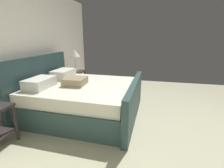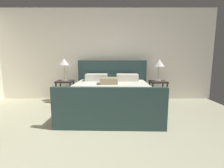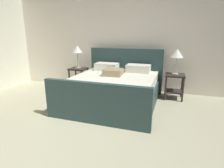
# 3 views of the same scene
# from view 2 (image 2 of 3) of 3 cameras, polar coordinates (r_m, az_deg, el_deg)

# --- Properties ---
(ground_plane) EXTENTS (6.18, 6.07, 0.02)m
(ground_plane) POSITION_cam_2_polar(r_m,az_deg,el_deg) (2.19, -5.36, -24.76)
(ground_plane) COLOR #ADAB8B
(wall_back) EXTENTS (6.30, 0.12, 2.62)m
(wall_back) POSITION_cam_2_polar(r_m,az_deg,el_deg) (4.91, -2.02, 10.05)
(wall_back) COLOR silver
(wall_back) RESTS_ON ground
(bed) EXTENTS (1.98, 2.16, 1.15)m
(bed) POSITION_cam_2_polar(r_m,az_deg,el_deg) (3.79, -0.05, -4.20)
(bed) COLOR #294141
(bed) RESTS_ON ground
(nightstand_right) EXTENTS (0.44, 0.44, 0.60)m
(nightstand_right) POSITION_cam_2_polar(r_m,az_deg,el_deg) (4.66, 15.98, -1.40)
(nightstand_right) COLOR #2B2524
(nightstand_right) RESTS_ON ground
(table_lamp_right) EXTENTS (0.29, 0.29, 0.59)m
(table_lamp_right) POSITION_cam_2_polar(r_m,az_deg,el_deg) (4.59, 16.33, 6.88)
(table_lamp_right) COLOR #B7B293
(table_lamp_right) RESTS_ON nightstand_right
(nightstand_left) EXTENTS (0.44, 0.44, 0.60)m
(nightstand_left) POSITION_cam_2_polar(r_m,az_deg,el_deg) (4.73, -15.72, -1.23)
(nightstand_left) COLOR #2B2524
(nightstand_left) RESTS_ON ground
(table_lamp_left) EXTENTS (0.27, 0.27, 0.61)m
(table_lamp_left) POSITION_cam_2_polar(r_m,az_deg,el_deg) (4.67, -16.07, 7.17)
(table_lamp_left) COLOR #B7B293
(table_lamp_left) RESTS_ON nightstand_left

